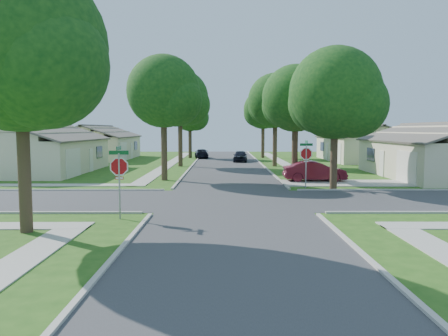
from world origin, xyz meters
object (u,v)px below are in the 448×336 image
stop_sign_ne (306,156)px  car_driveway (315,171)px  house_ne_near (437,157)px  car_curb_west (202,154)px  tree_ne_corner (336,97)px  house_nw_far (98,147)px  house_nw_near (42,155)px  tree_e_far (263,111)px  house_ne_far (362,148)px  tree_e_mid (276,103)px  tree_sw_corner (22,54)px  tree_e_near (296,102)px  car_curb_east (240,156)px  tree_w_mid (181,101)px  tree_w_far (190,115)px  stop_sign_sw (119,170)px  tree_w_near (164,95)px

stop_sign_ne → car_driveway: size_ratio=0.68×
house_ne_near → car_curb_west: size_ratio=3.38×
tree_ne_corner → house_nw_far: 35.90m
house_nw_near → car_curb_west: 22.40m
tree_e_far → house_ne_far: bearing=-24.0°
tree_e_mid → tree_e_far: size_ratio=1.06×
tree_e_far → car_driveway: size_ratio=2.00×
stop_sign_ne → car_curb_west: bearing=105.4°
tree_sw_corner → car_curb_west: tree_sw_corner is taller
tree_e_near → tree_e_far: 25.00m
tree_ne_corner → tree_e_mid: bearing=95.4°
tree_e_far → house_ne_far: (11.24, -5.01, -4.46)m
car_curb_east → tree_w_mid: bearing=-130.6°
house_nw_near → tree_w_far: bearing=59.2°
stop_sign_sw → car_curb_east: bearing=79.0°
house_nw_near → car_curb_east: (17.51, 12.17, -0.87)m
stop_sign_sw → house_ne_near: 25.98m
tree_w_mid → tree_w_far: bearing=90.0°
house_nw_far → car_curb_east: (17.51, -4.83, -0.87)m
tree_ne_corner → car_driveway: 6.36m
stop_sign_ne → car_curb_west: 29.76m
tree_ne_corner → house_nw_far: size_ratio=0.64×
stop_sign_sw → tree_w_mid: 26.09m
tree_w_near → car_curb_west: (1.44, 24.35, -5.53)m
tree_w_far → house_nw_far: tree_w_far is taller
tree_sw_corner → tree_ne_corner: size_ratio=1.10×
car_curb_east → tree_sw_corner: bearing=-100.4°
car_curb_west → house_ne_far: bearing=161.4°
tree_w_mid → tree_sw_corner: tree_w_mid is taller
house_nw_near → stop_sign_ne: bearing=-26.5°
tree_e_near → car_curb_west: (-7.95, 24.35, -5.06)m
tree_w_near → house_ne_near: tree_w_near is taller
stop_sign_ne → tree_e_far: (0.05, 29.31, 3.95)m
stop_sign_sw → car_curb_east: stop_sign_sw is taller
stop_sign_sw → tree_e_near: (9.45, 13.71, 3.61)m
tree_e_mid → tree_w_mid: (-9.40, 0.00, 0.24)m
house_ne_far → house_nw_near: (-31.98, -14.00, 0.00)m
tree_sw_corner → house_nw_far: bearing=102.4°
stop_sign_sw → car_driveway: 16.86m
tree_ne_corner → car_driveway: bearing=95.1°
tree_e_near → tree_e_mid: (0.01, 12.00, 0.61)m
tree_e_mid → tree_w_far: bearing=125.9°
stop_sign_sw → tree_sw_corner: (-2.74, -2.29, 4.23)m
stop_sign_sw → tree_sw_corner: size_ratio=0.31×
stop_sign_ne → tree_w_mid: tree_w_mid is taller
tree_e_far → tree_w_near: tree_w_near is taller
tree_e_near → tree_sw_corner: (-12.19, -16.00, 0.62)m
stop_sign_ne → house_nw_near: (-20.69, 10.30, -0.51)m
tree_e_far → house_ne_near: size_ratio=0.64×
tree_w_mid → house_nw_near: 13.77m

